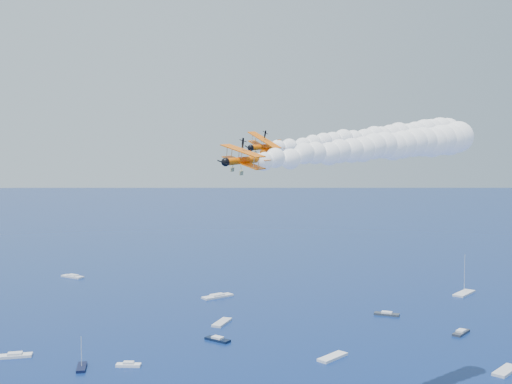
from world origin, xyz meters
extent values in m
cube|color=silver|center=(74.42, 57.55, 0.35)|extent=(10.10, 7.93, 0.70)
cube|color=white|center=(-15.83, 85.69, 0.35)|extent=(6.54, 3.74, 0.70)
cube|color=silver|center=(20.59, 152.89, 0.35)|extent=(12.86, 8.24, 0.70)
cube|color=white|center=(-44.73, 100.64, 0.35)|extent=(8.77, 3.09, 0.70)
cube|color=black|center=(-27.33, 87.10, 0.35)|extent=(2.63, 7.00, 0.70)
cube|color=silver|center=(114.07, 133.32, 0.35)|extent=(13.02, 10.84, 0.70)
cube|color=silver|center=(15.05, 117.74, 0.35)|extent=(8.19, 10.03, 0.70)
cube|color=#2C313B|center=(82.45, 88.26, 0.35)|extent=(8.08, 6.87, 0.70)
cube|color=#303740|center=(70.69, 113.16, 0.35)|extent=(8.20, 7.03, 0.70)
cube|color=black|center=(10.22, 100.53, 0.35)|extent=(7.01, 7.75, 0.70)
cube|color=silver|center=(-33.98, 205.92, 0.35)|extent=(10.21, 10.17, 0.70)
cube|color=white|center=(36.74, 77.97, 0.35)|extent=(9.94, 7.78, 0.70)
camera|label=1|loc=(-22.78, -66.47, 53.59)|focal=41.87mm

